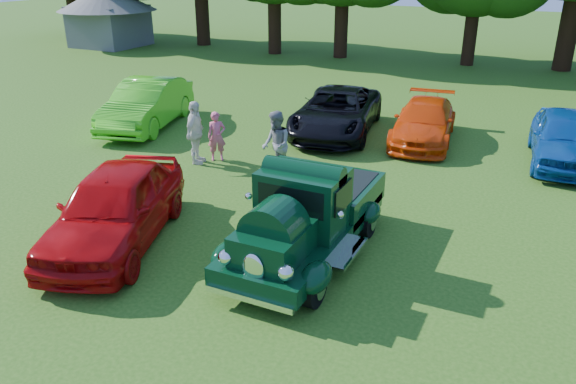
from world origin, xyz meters
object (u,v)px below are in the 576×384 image
at_px(spectator_grey, 276,145).
at_px(spectator_white, 195,133).
at_px(red_convertible, 115,207).
at_px(back_car_black, 337,112).
at_px(back_car_lime, 147,104).
at_px(gazebo, 108,9).
at_px(spectator_pink, 217,136).
at_px(back_car_orange, 424,122).
at_px(hero_pickup, 308,217).
at_px(back_car_blue, 565,138).

height_order(spectator_grey, spectator_white, spectator_grey).
height_order(red_convertible, back_car_black, red_convertible).
height_order(back_car_lime, spectator_grey, spectator_grey).
bearing_deg(spectator_grey, red_convertible, -56.21).
xyz_separation_m(spectator_white, gazebo, (-18.27, 16.61, 1.46)).
bearing_deg(gazebo, spectator_white, -42.28).
distance_m(back_car_lime, spectator_pink, 4.60).
height_order(spectator_grey, gazebo, gazebo).
distance_m(back_car_lime, gazebo, 20.34).
distance_m(back_car_orange, spectator_pink, 6.88).
bearing_deg(hero_pickup, gazebo, 139.31).
distance_m(back_car_black, back_car_orange, 2.97).
xyz_separation_m(back_car_lime, spectator_grey, (6.42, -2.41, 0.11)).
relative_size(back_car_lime, spectator_grey, 2.67).
height_order(back_car_black, spectator_white, spectator_white).
distance_m(back_car_orange, back_car_blue, 4.24).
distance_m(back_car_blue, gazebo, 30.51).
bearing_deg(back_car_lime, spectator_grey, -36.01).
bearing_deg(back_car_black, hero_pickup, -82.19).
bearing_deg(back_car_black, spectator_pink, -127.59).
bearing_deg(spectator_pink, red_convertible, -117.61).
xyz_separation_m(back_car_blue, spectator_grey, (-7.16, -4.75, 0.16)).
distance_m(red_convertible, back_car_black, 9.65).
xyz_separation_m(red_convertible, back_car_lime, (-5.07, 7.32, 0.00)).
distance_m(back_car_black, spectator_grey, 4.66).
xyz_separation_m(red_convertible, spectator_white, (-1.30, 4.89, 0.12)).
relative_size(red_convertible, spectator_white, 2.57).
relative_size(spectator_pink, spectator_white, 0.79).
bearing_deg(hero_pickup, back_car_blue, 61.21).
relative_size(hero_pickup, spectator_grey, 2.64).
distance_m(back_car_blue, spectator_grey, 8.59).
xyz_separation_m(back_car_orange, spectator_white, (-5.57, -5.05, 0.28)).
distance_m(hero_pickup, spectator_pink, 6.31).
height_order(back_car_blue, spectator_white, spectator_white).
bearing_deg(red_convertible, spectator_pink, 79.65).
bearing_deg(back_car_blue, hero_pickup, -124.23).
bearing_deg(spectator_pink, back_car_orange, 4.33).
bearing_deg(spectator_white, red_convertible, -178.43).
bearing_deg(red_convertible, hero_pickup, -1.33).
distance_m(back_car_orange, spectator_grey, 5.82).
bearing_deg(red_convertible, back_car_lime, 104.96).
bearing_deg(back_car_orange, spectator_grey, -127.12).
distance_m(hero_pickup, back_car_orange, 8.64).
relative_size(red_convertible, back_car_black, 0.89).
relative_size(hero_pickup, spectator_pink, 3.34).
distance_m(back_car_lime, spectator_grey, 6.86).
height_order(back_car_lime, back_car_blue, back_car_lime).
xyz_separation_m(back_car_blue, gazebo, (-28.08, 11.84, 1.62)).
xyz_separation_m(red_convertible, spectator_grey, (1.35, 4.91, 0.12)).
height_order(hero_pickup, back_car_lime, hero_pickup).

